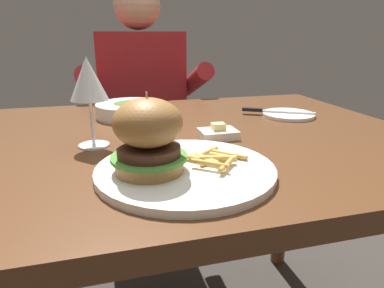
{
  "coord_description": "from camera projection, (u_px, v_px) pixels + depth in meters",
  "views": [
    {
      "loc": [
        -0.15,
        -0.78,
        0.98
      ],
      "look_at": [
        0.01,
        -0.21,
        0.78
      ],
      "focal_mm": 32.0,
      "sensor_mm": 36.0,
      "label": 1
    }
  ],
  "objects": [
    {
      "name": "wine_glass",
      "position": [
        88.0,
        81.0,
        0.7
      ],
      "size": [
        0.08,
        0.08,
        0.19
      ],
      "color": "silver",
      "rests_on": "dining_table"
    },
    {
      "name": "dining_table",
      "position": [
        168.0,
        170.0,
        0.85
      ],
      "size": [
        1.24,
        0.87,
        0.74
      ],
      "color": "#56331C",
      "rests_on": "ground"
    },
    {
      "name": "diner_person",
      "position": [
        143.0,
        129.0,
        1.54
      ],
      "size": [
        0.51,
        0.36,
        1.18
      ],
      "color": "#282833",
      "rests_on": "ground"
    },
    {
      "name": "bread_plate",
      "position": [
        288.0,
        115.0,
        1.01
      ],
      "size": [
        0.15,
        0.15,
        0.01
      ],
      "primitive_type": "cylinder",
      "color": "white",
      "rests_on": "dining_table"
    },
    {
      "name": "table_knife",
      "position": [
        271.0,
        111.0,
        1.02
      ],
      "size": [
        0.19,
        0.11,
        0.01
      ],
      "color": "silver",
      "rests_on": "bread_plate"
    },
    {
      "name": "burger_sandwich",
      "position": [
        148.0,
        136.0,
        0.56
      ],
      "size": [
        0.13,
        0.13,
        0.13
      ],
      "color": "#B78447",
      "rests_on": "main_plate"
    },
    {
      "name": "butter_dish",
      "position": [
        218.0,
        133.0,
        0.8
      ],
      "size": [
        0.09,
        0.07,
        0.04
      ],
      "color": "white",
      "rests_on": "dining_table"
    },
    {
      "name": "main_plate",
      "position": [
        185.0,
        170.0,
        0.6
      ],
      "size": [
        0.31,
        0.31,
        0.01
      ],
      "primitive_type": "cylinder",
      "color": "white",
      "rests_on": "dining_table"
    },
    {
      "name": "soup_bowl",
      "position": [
        130.0,
        109.0,
        1.0
      ],
      "size": [
        0.2,
        0.2,
        0.05
      ],
      "color": "white",
      "rests_on": "dining_table"
    },
    {
      "name": "fries_pile",
      "position": [
        214.0,
        158.0,
        0.61
      ],
      "size": [
        0.12,
        0.12,
        0.02
      ],
      "color": "#E0B251",
      "rests_on": "main_plate"
    }
  ]
}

